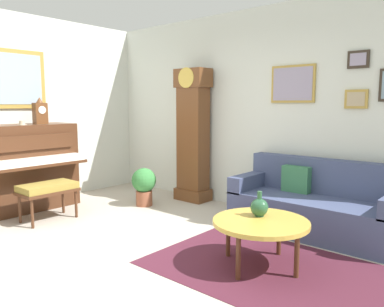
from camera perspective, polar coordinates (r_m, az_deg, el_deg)
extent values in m
cube|color=#B2A899|center=(4.08, -11.58, -14.93)|extent=(6.40, 6.00, 0.10)
cube|color=#B28E3D|center=(6.07, -25.93, 10.06)|extent=(0.03, 1.10, 0.84)
cube|color=#9EB2C1|center=(6.05, -25.87, 10.07)|extent=(0.01, 0.98, 0.72)
cube|color=silver|center=(5.57, 8.07, 6.39)|extent=(5.30, 0.10, 2.80)
cube|color=#B28E3D|center=(5.15, 14.88, 10.04)|extent=(0.60, 0.03, 0.48)
cube|color=#998EA8|center=(5.13, 14.80, 10.05)|extent=(0.54, 0.01, 0.42)
cube|color=#33281E|center=(4.87, 23.68, 12.80)|extent=(0.24, 0.03, 0.20)
cube|color=#998EA8|center=(4.85, 23.63, 12.82)|extent=(0.18, 0.01, 0.14)
cube|color=#B28E3D|center=(4.84, 23.41, 7.50)|extent=(0.26, 0.03, 0.22)
cube|color=tan|center=(4.83, 23.35, 7.51)|extent=(0.20, 0.01, 0.16)
cube|color=#4C1E2D|center=(3.70, 11.23, -16.44)|extent=(2.10, 1.50, 0.01)
cube|color=#4C2B19|center=(5.87, -24.14, -1.94)|extent=(0.60, 1.44, 1.21)
cube|color=#4C2B19|center=(5.47, -22.26, -1.68)|extent=(0.28, 1.38, 0.04)
cube|color=white|center=(5.46, -22.29, -1.06)|extent=(0.26, 1.32, 0.08)
cube|color=#4C2B19|center=(5.53, -22.93, 1.52)|extent=(0.03, 1.20, 0.20)
cube|color=#4C2B19|center=(5.24, -20.80, -5.32)|extent=(0.42, 0.70, 0.04)
cube|color=olive|center=(5.23, -20.83, -4.68)|extent=(0.40, 0.68, 0.08)
cylinder|color=#4C2B19|center=(5.02, -22.85, -8.33)|extent=(0.04, 0.04, 0.36)
cylinder|color=#4C2B19|center=(5.30, -16.99, -7.25)|extent=(0.04, 0.04, 0.36)
cylinder|color=#4C2B19|center=(5.30, -24.40, -7.59)|extent=(0.04, 0.04, 0.36)
cylinder|color=#4C2B19|center=(5.57, -18.77, -6.62)|extent=(0.04, 0.04, 0.36)
cube|color=brown|center=(5.99, 0.14, -6.12)|extent=(0.52, 0.34, 0.18)
cube|color=brown|center=(5.86, 0.14, 1.51)|extent=(0.44, 0.28, 1.78)
cube|color=brown|center=(5.84, 0.15, 11.22)|extent=(0.52, 0.32, 0.28)
cylinder|color=gold|center=(5.72, -0.88, 11.30)|extent=(0.30, 0.02, 0.30)
cylinder|color=gold|center=(5.81, -0.18, 2.06)|extent=(0.03, 0.03, 0.70)
cube|color=#424C70|center=(4.67, 17.80, -8.86)|extent=(1.90, 0.80, 0.42)
cube|color=#424C70|center=(4.85, 19.38, -3.36)|extent=(1.90, 0.20, 0.44)
cube|color=#424C70|center=(4.99, 8.79, -4.14)|extent=(0.18, 0.80, 0.20)
cube|color=#38754C|center=(4.83, 15.35, -3.73)|extent=(0.34, 0.12, 0.32)
cylinder|color=gold|center=(3.58, 10.27, -10.12)|extent=(0.88, 0.88, 0.04)
torus|color=#4C2B19|center=(3.58, 10.27, -10.12)|extent=(0.88, 0.88, 0.04)
cylinder|color=#4C2B19|center=(3.95, 12.91, -11.87)|extent=(0.04, 0.04, 0.40)
cylinder|color=#4C2B19|center=(3.50, 15.43, -14.53)|extent=(0.04, 0.04, 0.40)
cylinder|color=#4C2B19|center=(3.37, 6.95, -15.19)|extent=(0.04, 0.04, 0.40)
cylinder|color=#4C2B19|center=(3.84, 5.45, -12.30)|extent=(0.04, 0.04, 0.40)
cube|color=brown|center=(5.91, -21.81, 5.61)|extent=(0.12, 0.18, 0.30)
cylinder|color=white|center=(5.86, -21.56, 6.10)|extent=(0.01, 0.11, 0.11)
cone|color=brown|center=(5.91, -21.90, 7.45)|extent=(0.10, 0.10, 0.08)
cylinder|color=beige|center=(5.66, -24.12, 3.96)|extent=(0.12, 0.12, 0.01)
cylinder|color=beige|center=(5.66, -24.13, 4.22)|extent=(0.08, 0.08, 0.06)
cylinder|color=#234C33|center=(3.70, 10.03, -9.13)|extent=(0.09, 0.09, 0.01)
sphere|color=#285638|center=(3.68, 10.06, -7.95)|extent=(0.17, 0.17, 0.17)
cylinder|color=#285638|center=(3.65, 10.10, -6.20)|extent=(0.04, 0.04, 0.08)
cylinder|color=#935138|center=(5.71, -7.19, -6.65)|extent=(0.24, 0.24, 0.22)
sphere|color=#387F3D|center=(5.65, -7.23, -3.99)|extent=(0.36, 0.36, 0.36)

